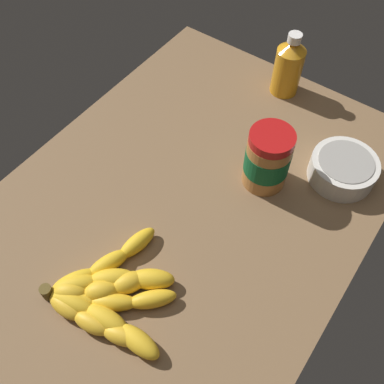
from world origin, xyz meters
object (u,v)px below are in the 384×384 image
at_px(banana_bunch, 106,295).
at_px(honey_bottle, 290,67).
at_px(small_bowl, 343,169).
at_px(peanut_butter_jar, 267,159).

bearing_deg(banana_bunch, honey_bottle, 0.53).
bearing_deg(banana_bunch, small_bowl, -23.94).
relative_size(peanut_butter_jar, honey_bottle, 0.88).
xyz_separation_m(peanut_butter_jar, small_bowl, (0.10, -0.12, -0.04)).
xyz_separation_m(peanut_butter_jar, honey_bottle, (0.25, 0.09, 0.00)).
xyz_separation_m(banana_bunch, honey_bottle, (0.62, 0.01, 0.05)).
distance_m(banana_bunch, peanut_butter_jar, 0.38).
height_order(honey_bottle, small_bowl, honey_bottle).
relative_size(banana_bunch, peanut_butter_jar, 1.69).
bearing_deg(honey_bottle, small_bowl, -126.29).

